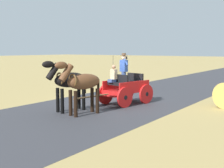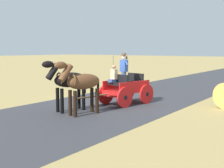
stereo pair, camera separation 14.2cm
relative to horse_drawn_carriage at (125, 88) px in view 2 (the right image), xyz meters
The scene contains 5 objects.
ground_plane 0.96m from the horse_drawn_carriage, ahead, with size 200.00×200.00×0.00m, color tan.
road_surface 0.96m from the horse_drawn_carriage, ahead, with size 6.55×160.00×0.01m, color #38383D.
horse_drawn_carriage is the anchor object (origin of this frame).
horse_near_side 3.10m from the horse_drawn_carriage, 87.77° to the left, with size 0.91×2.15×2.21m.
horse_off_side 3.11m from the horse_drawn_carriage, 70.51° to the left, with size 0.91×2.15×2.21m.
Camera 2 is at (-8.40, 11.92, 2.68)m, focal length 47.41 mm.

